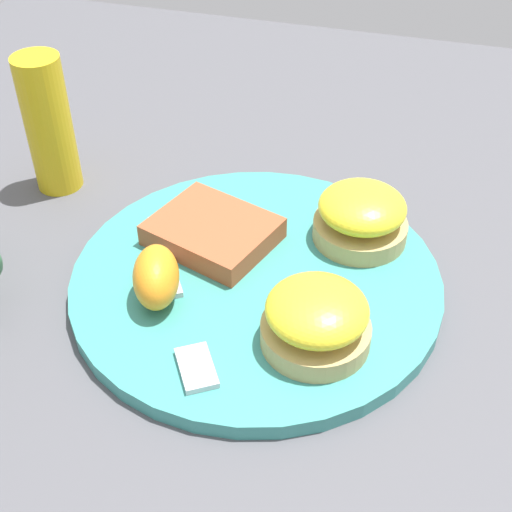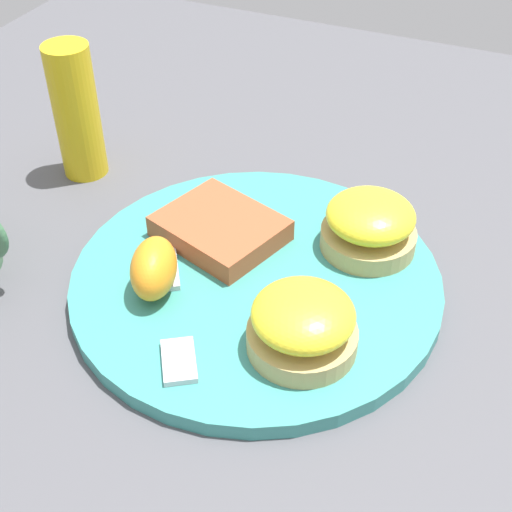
{
  "view_description": "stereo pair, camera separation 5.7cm",
  "coord_description": "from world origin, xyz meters",
  "px_view_note": "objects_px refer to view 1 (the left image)",
  "views": [
    {
      "loc": [
        0.12,
        -0.42,
        0.4
      ],
      "look_at": [
        0.0,
        0.0,
        0.03
      ],
      "focal_mm": 50.0,
      "sensor_mm": 36.0,
      "label": 1
    },
    {
      "loc": [
        0.18,
        -0.4,
        0.4
      ],
      "look_at": [
        0.0,
        0.0,
        0.03
      ],
      "focal_mm": 50.0,
      "sensor_mm": 36.0,
      "label": 2
    }
  ],
  "objects_px": {
    "sandwich_benedict_left": "(316,319)",
    "condiment_bottle": "(49,125)",
    "fork": "(178,306)",
    "hashbrown_patty": "(213,231)",
    "sandwich_benedict_right": "(361,216)",
    "orange_wedge": "(156,277)"
  },
  "relations": [
    {
      "from": "sandwich_benedict_left",
      "to": "fork",
      "type": "distance_m",
      "value": 0.11
    },
    {
      "from": "hashbrown_patty",
      "to": "fork",
      "type": "relative_size",
      "value": 0.56
    },
    {
      "from": "orange_wedge",
      "to": "hashbrown_patty",
      "type": "bearing_deg",
      "value": 76.98
    },
    {
      "from": "hashbrown_patty",
      "to": "orange_wedge",
      "type": "bearing_deg",
      "value": -103.02
    },
    {
      "from": "sandwich_benedict_right",
      "to": "fork",
      "type": "height_order",
      "value": "sandwich_benedict_right"
    },
    {
      "from": "fork",
      "to": "condiment_bottle",
      "type": "distance_m",
      "value": 0.24
    },
    {
      "from": "orange_wedge",
      "to": "condiment_bottle",
      "type": "height_order",
      "value": "condiment_bottle"
    },
    {
      "from": "sandwich_benedict_right",
      "to": "fork",
      "type": "bearing_deg",
      "value": -133.5
    },
    {
      "from": "sandwich_benedict_left",
      "to": "condiment_bottle",
      "type": "bearing_deg",
      "value": 152.58
    },
    {
      "from": "hashbrown_patty",
      "to": "fork",
      "type": "distance_m",
      "value": 0.09
    },
    {
      "from": "sandwich_benedict_right",
      "to": "orange_wedge",
      "type": "distance_m",
      "value": 0.18
    },
    {
      "from": "orange_wedge",
      "to": "fork",
      "type": "bearing_deg",
      "value": -20.94
    },
    {
      "from": "fork",
      "to": "condiment_bottle",
      "type": "xyz_separation_m",
      "value": [
        -0.18,
        0.15,
        0.05
      ]
    },
    {
      "from": "sandwich_benedict_right",
      "to": "orange_wedge",
      "type": "bearing_deg",
      "value": -139.4
    },
    {
      "from": "hashbrown_patty",
      "to": "condiment_bottle",
      "type": "xyz_separation_m",
      "value": [
        -0.18,
        0.06,
        0.04
      ]
    },
    {
      "from": "sandwich_benedict_right",
      "to": "hashbrown_patty",
      "type": "distance_m",
      "value": 0.13
    },
    {
      "from": "sandwich_benedict_left",
      "to": "fork",
      "type": "xyz_separation_m",
      "value": [
        -0.11,
        0.0,
        -0.02
      ]
    },
    {
      "from": "sandwich_benedict_left",
      "to": "condiment_bottle",
      "type": "relative_size",
      "value": 0.6
    },
    {
      "from": "orange_wedge",
      "to": "condiment_bottle",
      "type": "relative_size",
      "value": 0.44
    },
    {
      "from": "sandwich_benedict_left",
      "to": "fork",
      "type": "height_order",
      "value": "sandwich_benedict_left"
    },
    {
      "from": "hashbrown_patty",
      "to": "fork",
      "type": "xyz_separation_m",
      "value": [
        0.0,
        -0.09,
        -0.01
      ]
    },
    {
      "from": "hashbrown_patty",
      "to": "sandwich_benedict_left",
      "type": "bearing_deg",
      "value": -39.81
    }
  ]
}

